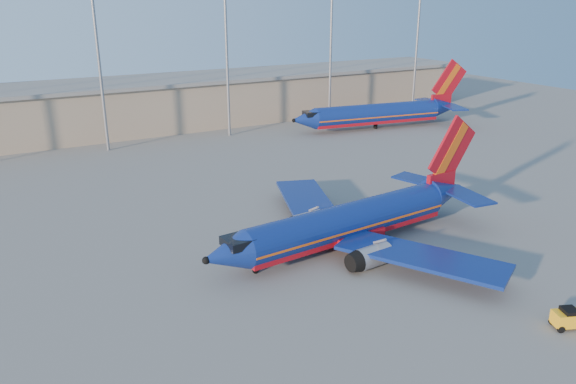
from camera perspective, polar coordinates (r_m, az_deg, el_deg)
name	(u,v)px	position (r m, az deg, el deg)	size (l,w,h in m)	color
ground	(285,260)	(49.91, -0.28, -6.90)	(220.00, 220.00, 0.00)	slate
terminal_building	(176,101)	(103.73, -11.31, 9.03)	(122.00, 16.00, 8.50)	#9D8B6C
light_mast_row	(164,28)	(89.38, -12.46, 15.94)	(101.60, 1.60, 28.65)	gray
aircraft_main	(354,221)	(52.52, 6.69, -2.93)	(31.70, 30.40, 10.73)	navy
aircraft_second	(380,113)	(100.75, 9.38, 7.88)	(33.83, 13.08, 11.50)	navy
baggage_tug	(568,318)	(44.63, 26.59, -11.36)	(2.43, 1.97, 1.51)	#FDB016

